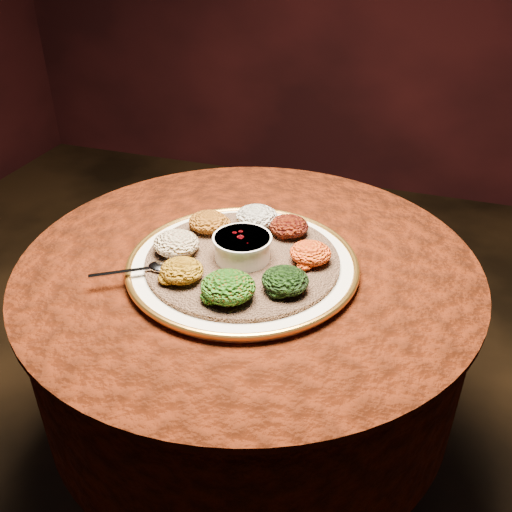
% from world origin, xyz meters
% --- Properties ---
extents(table, '(0.96, 0.96, 0.73)m').
position_xyz_m(table, '(0.00, 0.00, 0.55)').
color(table, black).
rests_on(table, ground).
extents(platter, '(0.49, 0.49, 0.02)m').
position_xyz_m(platter, '(0.00, -0.04, 0.75)').
color(platter, white).
rests_on(platter, table).
extents(injera, '(0.48, 0.48, 0.01)m').
position_xyz_m(injera, '(0.00, -0.04, 0.76)').
color(injera, '#896044').
rests_on(injera, platter).
extents(stew_bowl, '(0.12, 0.12, 0.05)m').
position_xyz_m(stew_bowl, '(0.00, -0.04, 0.79)').
color(stew_bowl, white).
rests_on(stew_bowl, injera).
extents(spoon, '(0.14, 0.10, 0.01)m').
position_xyz_m(spoon, '(-0.15, -0.13, 0.77)').
color(spoon, silver).
rests_on(spoon, injera).
extents(portion_ayib, '(0.09, 0.09, 0.04)m').
position_xyz_m(portion_ayib, '(-0.01, 0.10, 0.78)').
color(portion_ayib, beige).
rests_on(portion_ayib, injera).
extents(portion_kitfo, '(0.08, 0.08, 0.04)m').
position_xyz_m(portion_kitfo, '(0.06, 0.08, 0.78)').
color(portion_kitfo, black).
rests_on(portion_kitfo, injera).
extents(portion_tikil, '(0.08, 0.08, 0.04)m').
position_xyz_m(portion_tikil, '(0.13, -0.01, 0.78)').
color(portion_tikil, '#B2800E').
rests_on(portion_tikil, injera).
extents(portion_gomen, '(0.09, 0.08, 0.04)m').
position_xyz_m(portion_gomen, '(0.11, -0.12, 0.78)').
color(portion_gomen, black).
rests_on(portion_gomen, injera).
extents(portion_mixveg, '(0.10, 0.10, 0.05)m').
position_xyz_m(portion_mixveg, '(0.02, -0.17, 0.79)').
color(portion_mixveg, '#A2250A').
rests_on(portion_mixveg, injera).
extents(portion_kik, '(0.08, 0.08, 0.04)m').
position_xyz_m(portion_kik, '(-0.08, -0.14, 0.78)').
color(portion_kik, '#A46F0E').
rests_on(portion_kik, injera).
extents(portion_timatim, '(0.09, 0.09, 0.05)m').
position_xyz_m(portion_timatim, '(-0.13, -0.06, 0.78)').
color(portion_timatim, '#730A06').
rests_on(portion_timatim, injera).
extents(portion_shiro, '(0.09, 0.08, 0.04)m').
position_xyz_m(portion_shiro, '(-0.11, 0.04, 0.78)').
color(portion_shiro, '#884710').
rests_on(portion_shiro, injera).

